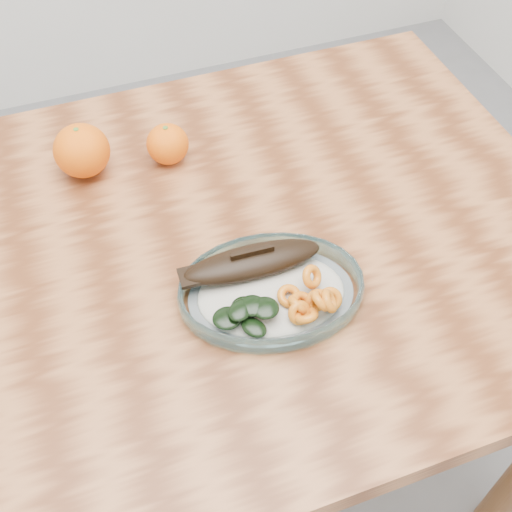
{
  "coord_description": "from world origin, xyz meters",
  "views": [
    {
      "loc": [
        -0.09,
        -0.59,
        1.45
      ],
      "look_at": [
        0.1,
        -0.06,
        0.77
      ],
      "focal_mm": 45.0,
      "sensor_mm": 36.0,
      "label": 1
    }
  ],
  "objects_px": {
    "plated_meal": "(271,289)",
    "orange_left": "(82,151)",
    "dining_table": "(182,293)",
    "orange_right": "(168,144)"
  },
  "relations": [
    {
      "from": "plated_meal",
      "to": "orange_left",
      "type": "bearing_deg",
      "value": 130.15
    },
    {
      "from": "dining_table",
      "to": "plated_meal",
      "type": "height_order",
      "value": "plated_meal"
    },
    {
      "from": "orange_left",
      "to": "orange_right",
      "type": "height_order",
      "value": "orange_left"
    },
    {
      "from": "orange_left",
      "to": "dining_table",
      "type": "bearing_deg",
      "value": -67.27
    },
    {
      "from": "orange_left",
      "to": "orange_right",
      "type": "bearing_deg",
      "value": -7.99
    },
    {
      "from": "orange_right",
      "to": "dining_table",
      "type": "bearing_deg",
      "value": -102.57
    },
    {
      "from": "plated_meal",
      "to": "orange_left",
      "type": "distance_m",
      "value": 0.38
    },
    {
      "from": "dining_table",
      "to": "orange_left",
      "type": "distance_m",
      "value": 0.27
    },
    {
      "from": "plated_meal",
      "to": "dining_table",
      "type": "bearing_deg",
      "value": 140.17
    },
    {
      "from": "dining_table",
      "to": "plated_meal",
      "type": "xyz_separation_m",
      "value": [
        0.1,
        -0.12,
        0.12
      ]
    }
  ]
}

